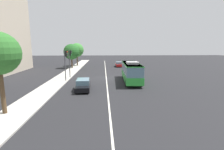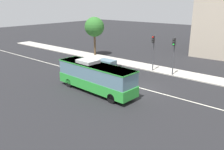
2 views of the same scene
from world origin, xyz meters
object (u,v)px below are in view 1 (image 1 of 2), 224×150
Objects in this scene: traffic_light_near_corner at (66,60)px; traffic_light_mid_block at (70,59)px; sedan_red at (119,64)px; street_tree_kerbside_centre at (77,50)px; transit_bus at (131,71)px; street_tree_kerbside_right at (71,52)px; sedan_black at (83,85)px.

traffic_light_near_corner and traffic_light_mid_block have the same top height.
sedan_red is at bearing 52.74° from traffic_light_mid_block.
traffic_light_mid_block is at bearing -174.75° from street_tree_kerbside_centre.
traffic_light_mid_block reaches higher than transit_bus.
street_tree_kerbside_centre is at bearing -6.64° from street_tree_kerbside_right.
sedan_black is 0.88× the size of traffic_light_near_corner.
street_tree_kerbside_centre is at bearing 90.69° from traffic_light_mid_block.
traffic_light_mid_block is 0.79× the size of street_tree_kerbside_right.
transit_bus is at bearing -143.89° from street_tree_kerbside_right.
street_tree_kerbside_right reaches higher than transit_bus.
traffic_light_near_corner is at bearing -172.38° from street_tree_kerbside_right.
traffic_light_mid_block is 14.40m from street_tree_kerbside_right.
sedan_red is (25.63, -7.34, 0.00)m from sedan_black.
transit_bus is 1.54× the size of street_tree_kerbside_right.
sedan_black is at bearing -61.68° from traffic_light_near_corner.
sedan_black is 24.09m from street_tree_kerbside_right.
street_tree_kerbside_centre reaches higher than street_tree_kerbside_right.
sedan_black is 0.88× the size of traffic_light_mid_block.
traffic_light_near_corner reaches higher than sedan_black.
traffic_light_mid_block is (8.92, 3.39, 2.84)m from sedan_black.
transit_bus is 2.20× the size of sedan_black.
sedan_black is 7.33m from traffic_light_near_corner.
transit_bus is 1.94× the size of traffic_light_mid_block.
transit_bus is 22.54m from street_tree_kerbside_right.
traffic_light_near_corner is (0.79, 10.88, 1.75)m from transit_bus.
transit_bus is at bearing 179.53° from sedan_red.
sedan_black is at bearing -169.67° from street_tree_kerbside_centre.
transit_bus is at bearing -151.75° from street_tree_kerbside_centre.
traffic_light_mid_block reaches higher than sedan_black.
traffic_light_mid_block is 19.61m from street_tree_kerbside_centre.
sedan_red is 0.66× the size of street_tree_kerbside_centre.
sedan_red is at bearing -79.05° from street_tree_kerbside_right.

